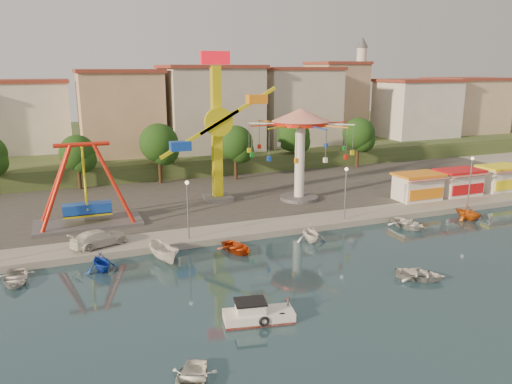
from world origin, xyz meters
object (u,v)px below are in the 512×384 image
pirate_ship_ride (85,186)px  rowboat_a (420,274)px  wave_swinger (300,134)px  van (99,238)px  cabin_motorboat (257,315)px  kamikaze_tower (221,133)px

pirate_ship_ride → rowboat_a: (22.20, -21.31, -4.02)m
wave_swinger → van: wave_swinger is taller
wave_swinger → cabin_motorboat: 28.82m
wave_swinger → rowboat_a: (-0.97, -22.15, -7.83)m
kamikaze_tower → van: size_ratio=3.43×
wave_swinger → cabin_motorboat: (-14.64, -23.57, -7.78)m
kamikaze_tower → rowboat_a: kamikaze_tower is taller
rowboat_a → wave_swinger: bearing=38.0°
pirate_ship_ride → kamikaze_tower: 15.96m
pirate_ship_ride → wave_swinger: size_ratio=0.86×
pirate_ship_ride → van: pirate_ship_ride is taller
kamikaze_tower → van: kamikaze_tower is taller
wave_swinger → van: 24.88m
cabin_motorboat → pirate_ship_ride: bearing=121.2°
pirate_ship_ride → wave_swinger: (23.18, 0.84, 3.80)m
pirate_ship_ride → wave_swinger: 23.50m
kamikaze_tower → van: bearing=-143.7°
pirate_ship_ride → rowboat_a: bearing=-43.8°
van → kamikaze_tower: bearing=-75.6°
pirate_ship_ride → van: (0.48, -6.66, -3.10)m
pirate_ship_ride → cabin_motorboat: pirate_ship_ride is taller
pirate_ship_ride → cabin_motorboat: size_ratio=2.17×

